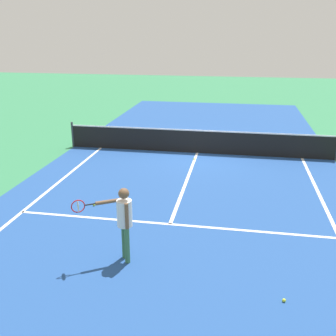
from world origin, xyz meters
name	(u,v)px	position (x,y,z in m)	size (l,w,h in m)	color
ground_plane	(197,153)	(0.00, 0.00, 0.00)	(60.00, 60.00, 0.00)	#337F51
court_surface_inbounds	(197,153)	(0.00, 0.00, 0.00)	(10.62, 24.40, 0.00)	#234C93
line_sideline_left	(31,205)	(-4.11, -5.95, 0.00)	(0.10, 11.89, 0.01)	white
line_sideline_right	(336,229)	(4.11, -5.95, 0.00)	(0.10, 11.89, 0.01)	white
line_service_near	(170,224)	(0.00, -6.40, 0.00)	(8.22, 0.10, 0.01)	white
line_center_service	(187,180)	(0.00, -3.20, 0.00)	(0.10, 6.40, 0.01)	white
net	(197,141)	(0.00, 0.00, 0.49)	(10.78, 0.09, 1.07)	#33383D
player_near	(123,217)	(-0.67, -8.21, 1.03)	(1.15, 0.62, 1.66)	#3F7247
tennis_ball_by_baseline	(284,300)	(2.57, -9.04, 0.03)	(0.07, 0.07, 0.07)	#CCE033
tennis_ball_near_net	(194,159)	(-0.02, -0.93, 0.03)	(0.07, 0.07, 0.07)	#CCE033
tennis_ball_mid_court	(94,205)	(-2.31, -5.67, 0.03)	(0.07, 0.07, 0.07)	#CCE033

